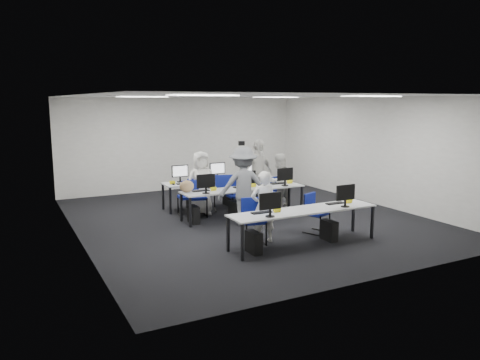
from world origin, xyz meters
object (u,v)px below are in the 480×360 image
chair_0 (253,229)px  student_0 (263,207)px  chair_3 (235,202)px  student_3 (258,173)px  chair_2 (197,205)px  student_1 (279,181)px  chair_4 (265,198)px  chair_6 (223,199)px  chair_1 (316,221)px  student_2 (201,183)px  desk_front (304,212)px  desk_mid (244,190)px  chair_5 (188,204)px  photographer (243,186)px  chair_7 (268,196)px

chair_0 → student_0: 0.51m
chair_3 → student_3: bearing=21.2°
chair_2 → student_1: bearing=10.5°
chair_0 → chair_4: size_ratio=1.06×
chair_6 → student_1: (1.46, -0.42, 0.43)m
chair_1 → student_2: (-1.59, 2.74, 0.54)m
desk_front → chair_1: (0.75, 0.59, -0.41)m
chair_1 → chair_6: chair_6 is taller
chair_4 → student_2: (-1.82, 0.14, 0.54)m
desk_mid → student_3: bearing=44.5°
chair_0 → student_2: (0.01, 2.77, 0.52)m
chair_5 → chair_3: bearing=0.2°
chair_4 → chair_5: 2.18m
chair_5 → student_3: (2.09, 0.13, 0.63)m
chair_1 → student_1: bearing=55.5°
desk_mid → photographer: (-0.33, -0.60, 0.24)m
chair_1 → student_2: student_2 is taller
chair_0 → student_0: student_0 is taller
desk_front → student_3: (0.90, 3.48, 0.25)m
desk_front → chair_3: chair_3 is taller
chair_5 → chair_7: chair_5 is taller
chair_4 → student_2: bearing=178.2°
desk_front → photographer: 2.04m
photographer → chair_0: bearing=85.0°
chair_6 → chair_7: 1.39m
desk_mid → chair_3: 0.76m
student_3 → chair_4: bearing=-92.9°
chair_4 → photographer: bearing=-135.3°
chair_3 → student_1: bearing=-3.4°
desk_mid → student_1: (1.31, 0.47, 0.06)m
chair_5 → chair_6: 1.06m
chair_5 → student_0: size_ratio=0.63×
photographer → desk_front: bearing=114.1°
chair_2 → student_0: student_0 is taller
chair_2 → photographer: (0.68, -1.20, 0.63)m
desk_front → desk_mid: (0.00, 2.60, 0.00)m
chair_3 → student_0: size_ratio=0.55×
chair_7 → student_0: 3.55m
student_3 → student_2: bearing=167.1°
desk_front → chair_2: chair_2 is taller
chair_2 → student_2: 0.56m
chair_2 → chair_5: 0.24m
chair_2 → student_1: 2.37m
chair_5 → chair_7: size_ratio=1.16×
photographer → student_1: bearing=-132.3°
desk_mid → student_3: 1.28m
chair_0 → chair_1: 1.60m
desk_front → student_1: 3.34m
chair_5 → student_1: size_ratio=0.63×
student_1 → student_0: bearing=36.0°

